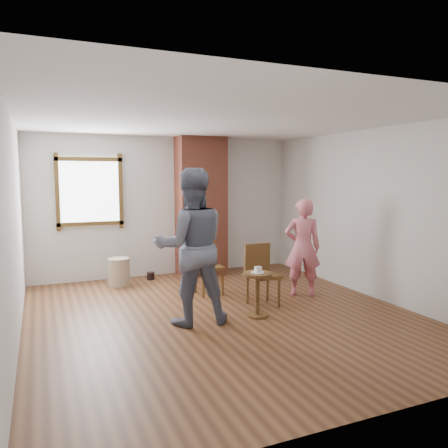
{
  "coord_description": "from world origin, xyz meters",
  "views": [
    {
      "loc": [
        -2.23,
        -5.27,
        1.89
      ],
      "look_at": [
        0.35,
        0.8,
        1.15
      ],
      "focal_mm": 35.0,
      "sensor_mm": 36.0,
      "label": 1
    }
  ],
  "objects": [
    {
      "name": "man",
      "position": [
        -0.48,
        -0.09,
        0.99
      ],
      "size": [
        1.05,
        0.87,
        1.98
      ],
      "primitive_type": "imported",
      "rotation": [
        0.0,
        0.0,
        3.01
      ],
      "color": "#131A36",
      "rests_on": "ground"
    },
    {
      "name": "room_shell",
      "position": [
        -0.06,
        0.61,
        1.81
      ],
      "size": [
        5.04,
        5.52,
        2.62
      ],
      "color": "silver",
      "rests_on": "ground"
    },
    {
      "name": "cake_slice",
      "position": [
        0.42,
        -0.2,
        0.64
      ],
      "size": [
        0.08,
        0.07,
        0.06
      ],
      "primitive_type": "cube",
      "color": "white",
      "rests_on": "cake_plate"
    },
    {
      "name": "stoneware_crock",
      "position": [
        -1.02,
        2.22,
        0.24
      ],
      "size": [
        0.43,
        0.43,
        0.47
      ],
      "primitive_type": "cylinder",
      "rotation": [
        0.0,
        0.0,
        -0.2
      ],
      "color": "tan",
      "rests_on": "ground"
    },
    {
      "name": "ground",
      "position": [
        0.0,
        0.0,
        0.0
      ],
      "size": [
        5.5,
        5.5,
        0.0
      ],
      "primitive_type": "plane",
      "color": "brown",
      "rests_on": "ground"
    },
    {
      "name": "dining_chair_left",
      "position": [
        0.21,
        1.15,
        0.49
      ],
      "size": [
        0.42,
        0.42,
        0.87
      ],
      "rotation": [
        0.0,
        0.0,
        0.04
      ],
      "color": "brown",
      "rests_on": "ground"
    },
    {
      "name": "dark_pot",
      "position": [
        -0.42,
        2.4,
        0.07
      ],
      "size": [
        0.18,
        0.18,
        0.14
      ],
      "primitive_type": "cylinder",
      "rotation": [
        0.0,
        0.0,
        -0.42
      ],
      "color": "black",
      "rests_on": "ground"
    },
    {
      "name": "side_table",
      "position": [
        0.41,
        -0.2,
        0.4
      ],
      "size": [
        0.4,
        0.4,
        0.6
      ],
      "color": "brown",
      "rests_on": "ground"
    },
    {
      "name": "dining_chair_right",
      "position": [
        0.71,
        0.27,
        0.5
      ],
      "size": [
        0.42,
        0.42,
        0.89
      ],
      "rotation": [
        0.0,
        0.0,
        0.01
      ],
      "color": "brown",
      "rests_on": "ground"
    },
    {
      "name": "cake_plate",
      "position": [
        0.41,
        -0.2,
        0.6
      ],
      "size": [
        0.18,
        0.18,
        0.01
      ],
      "primitive_type": "cylinder",
      "color": "white",
      "rests_on": "side_table"
    },
    {
      "name": "person_pink",
      "position": [
        1.54,
        0.45,
        0.76
      ],
      "size": [
        0.66,
        0.58,
        1.53
      ],
      "primitive_type": "imported",
      "rotation": [
        0.0,
        0.0,
        2.68
      ],
      "color": "#DE6F7C",
      "rests_on": "ground"
    },
    {
      "name": "brick_chimney",
      "position": [
        0.6,
        2.5,
        1.3
      ],
      "size": [
        0.9,
        0.5,
        2.6
      ],
      "primitive_type": "cube",
      "color": "#AF563E",
      "rests_on": "ground"
    }
  ]
}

